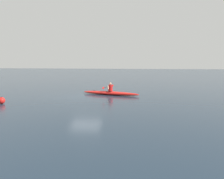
{
  "coord_description": "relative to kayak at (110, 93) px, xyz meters",
  "views": [
    {
      "loc": [
        -5.18,
        17.32,
        2.77
      ],
      "look_at": [
        -2.61,
        2.37,
        0.91
      ],
      "focal_mm": 35.37,
      "sensor_mm": 36.0,
      "label": 1
    }
  ],
  "objects": [
    {
      "name": "ground_plane",
      "position": [
        1.86,
        1.14,
        -0.16
      ],
      "size": [
        160.0,
        160.0,
        0.0
      ],
      "primitive_type": "plane",
      "color": "#1E2D3D"
    },
    {
      "name": "kayak",
      "position": [
        0.0,
        0.0,
        0.0
      ],
      "size": [
        5.16,
        1.74,
        0.31
      ],
      "color": "red",
      "rests_on": "ground"
    },
    {
      "name": "kayaker",
      "position": [
        0.01,
        -0.0,
        0.47
      ],
      "size": [
        0.66,
        2.39,
        0.76
      ],
      "color": "red",
      "rests_on": "kayak"
    },
    {
      "name": "mooring_buoy_orange_mid",
      "position": [
        6.49,
        5.3,
        0.07
      ],
      "size": [
        0.45,
        0.45,
        0.5
      ],
      "color": "red",
      "rests_on": "ground"
    }
  ]
}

